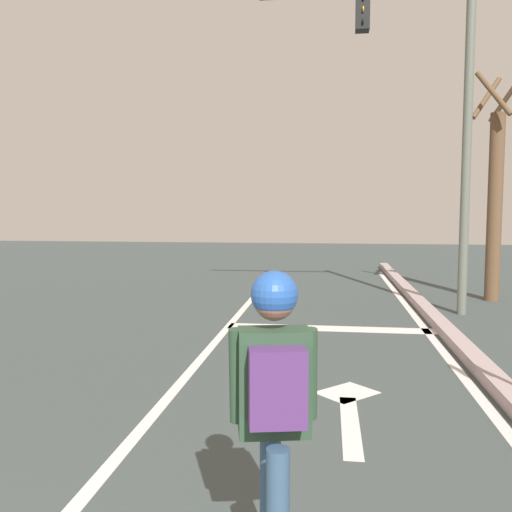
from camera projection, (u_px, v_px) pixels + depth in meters
name	position (u px, v px, depth m)	size (l,w,h in m)	color
lane_line_center	(189.00, 373.00, 6.28)	(0.12, 20.00, 0.01)	silver
lane_line_curbside	(469.00, 385.00, 5.87)	(0.12, 20.00, 0.01)	silver
stop_bar	(330.00, 328.00, 8.63)	(3.26, 0.40, 0.01)	silver
lane_arrow_stem	(350.00, 425.00, 4.79)	(0.16, 1.40, 0.01)	silver
lane_arrow_head	(347.00, 392.00, 5.63)	(0.56, 0.44, 0.01)	silver
curb_strip	(494.00, 380.00, 5.83)	(0.24, 24.00, 0.14)	#A69292
skater	(275.00, 392.00, 2.59)	(0.42, 0.59, 1.52)	#35526F
traffic_signal_mast	(427.00, 90.00, 9.55)	(3.75, 0.34, 5.98)	#60655B
roadside_tree	(495.00, 196.00, 11.10)	(1.10, 1.10, 4.73)	brown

